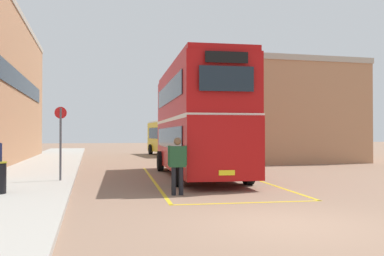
# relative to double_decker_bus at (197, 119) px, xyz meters

# --- Properties ---
(ground_plane) EXTENTS (135.60, 135.60, 0.00)m
(ground_plane) POSITION_rel_double_decker_bus_xyz_m (-0.60, 4.77, -2.51)
(ground_plane) COLOR #846651
(sidewalk_left) EXTENTS (4.00, 57.60, 0.14)m
(sidewalk_left) POSITION_rel_double_decker_bus_xyz_m (-7.10, 7.17, -2.44)
(sidewalk_left) COLOR #A39E93
(sidewalk_left) RESTS_ON ground
(depot_building_right) EXTENTS (8.17, 12.44, 6.70)m
(depot_building_right) POSITION_rel_double_decker_bus_xyz_m (8.93, 11.72, 0.84)
(depot_building_right) COLOR #AD7A56
(depot_building_right) RESTS_ON ground
(double_decker_bus) EXTENTS (3.38, 10.24, 4.75)m
(double_decker_bus) POSITION_rel_double_decker_bus_xyz_m (0.00, 0.00, 0.00)
(double_decker_bus) COLOR black
(double_decker_bus) RESTS_ON ground
(single_deck_bus) EXTENTS (3.03, 8.17, 3.02)m
(single_deck_bus) POSITION_rel_double_decker_bus_xyz_m (2.27, 18.55, -0.88)
(single_deck_bus) COLOR black
(single_deck_bus) RESTS_ON ground
(pedestrian_boarding) EXTENTS (0.58, 0.27, 1.74)m
(pedestrian_boarding) POSITION_rel_double_decker_bus_xyz_m (-1.96, -5.18, -1.50)
(pedestrian_boarding) COLOR black
(pedestrian_boarding) RESTS_ON ground
(bus_stop_sign) EXTENTS (0.44, 0.13, 2.72)m
(bus_stop_sign) POSITION_rel_double_decker_bus_xyz_m (-5.59, -1.40, -0.74)
(bus_stop_sign) COLOR #4C4C51
(bus_stop_sign) RESTS_ON sidewalk_left
(bay_marking_yellow) EXTENTS (5.07, 12.38, 0.01)m
(bay_marking_yellow) POSITION_rel_double_decker_bus_xyz_m (-0.06, -1.91, -2.51)
(bay_marking_yellow) COLOR gold
(bay_marking_yellow) RESTS_ON ground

